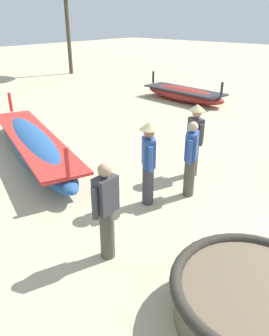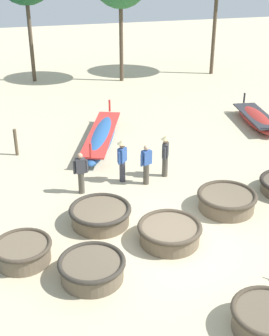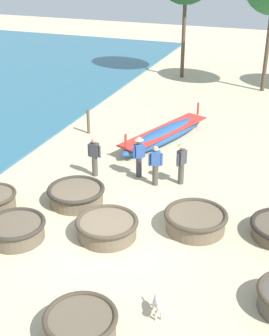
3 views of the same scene
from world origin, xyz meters
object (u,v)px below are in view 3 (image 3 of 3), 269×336
at_px(long_boat_white_hull, 165,135).
at_px(fisherman_by_coracle, 155,165).
at_px(dog, 158,304).
at_px(fisherman_standing_right, 94,156).
at_px(coracle_far_left, 81,325).
at_px(coracle_nearest, 76,194).
at_px(coracle_weathered, 16,229).
at_px(fisherman_standing_left, 182,160).
at_px(coracle_center, 196,220).
at_px(mooring_post_mid_beach, 88,122).
at_px(fisherman_crouching, 139,154).
at_px(coracle_upturned, 107,227).

height_order(long_boat_white_hull, fisherman_by_coracle, fisherman_by_coracle).
bearing_deg(dog, fisherman_standing_right, 126.08).
xyz_separation_m(coracle_far_left, coracle_nearest, (-2.91, 5.48, -0.02)).
height_order(fisherman_by_coracle, fisherman_standing_right, same).
distance_m(coracle_weathered, coracle_nearest, 2.72).
height_order(coracle_nearest, fisherman_standing_left, fisherman_standing_left).
distance_m(coracle_center, fisherman_standing_left, 3.19).
distance_m(coracle_weathered, mooring_post_mid_beach, 8.88).
relative_size(coracle_center, coracle_nearest, 1.01).
bearing_deg(fisherman_standing_right, coracle_far_left, -67.25).
bearing_deg(dog, coracle_weathered, 162.36).
bearing_deg(coracle_center, fisherman_crouching, 135.95).
distance_m(coracle_upturned, mooring_post_mid_beach, 8.73).
distance_m(coracle_upturned, coracle_weathered, 2.78).
relative_size(coracle_nearest, fisherman_standing_right, 1.28).
relative_size(long_boat_white_hull, fisherman_crouching, 3.49).
distance_m(coracle_upturned, fisherman_standing_right, 4.26).
relative_size(coracle_far_left, dog, 2.75).
bearing_deg(coracle_nearest, fisherman_by_coracle, 46.09).
relative_size(coracle_far_left, fisherman_standing_right, 1.11).
distance_m(fisherman_crouching, fisherman_standing_right, 1.71).
bearing_deg(dog, coracle_far_left, -139.61).
bearing_deg(coracle_nearest, dog, -44.12).
height_order(coracle_weathered, coracle_nearest, coracle_weathered).
xyz_separation_m(coracle_center, mooring_post_mid_beach, (-6.75, 6.27, 0.25)).
bearing_deg(dog, fisherman_standing_left, 101.01).
xyz_separation_m(coracle_upturned, fisherman_by_coracle, (0.32, 3.76, 0.51)).
xyz_separation_m(dog, mooring_post_mid_beach, (-6.82, 10.32, 0.21)).
relative_size(coracle_nearest, fisherman_standing_left, 1.20).
bearing_deg(fisherman_crouching, coracle_upturned, -83.36).
height_order(coracle_center, long_boat_white_hull, long_boat_white_hull).
distance_m(fisherman_standing_left, dog, 7.06).
bearing_deg(fisherman_crouching, fisherman_by_coracle, -27.88).
bearing_deg(long_boat_white_hull, fisherman_crouching, -88.44).
distance_m(long_boat_white_hull, dog, 11.03).
relative_size(long_boat_white_hull, mooring_post_mid_beach, 5.00).
relative_size(coracle_nearest, fisherman_by_coracle, 1.28).
bearing_deg(fisherman_standing_right, fisherman_by_coracle, 2.08).
bearing_deg(fisherman_crouching, coracle_center, -44.05).
xyz_separation_m(coracle_upturned, dog, (2.54, -2.72, 0.04)).
relative_size(coracle_weathered, fisherman_crouching, 1.10).
height_order(fisherman_crouching, fisherman_by_coracle, fisherman_crouching).
height_order(coracle_center, coracle_nearest, coracle_center).
bearing_deg(mooring_post_mid_beach, coracle_nearest, -68.07).
height_order(coracle_upturned, coracle_weathered, coracle_weathered).
bearing_deg(coracle_far_left, dog, 40.39).
bearing_deg(coracle_far_left, coracle_center, 75.34).
height_order(coracle_upturned, fisherman_by_coracle, fisherman_by_coracle).
xyz_separation_m(fisherman_crouching, fisherman_by_coracle, (0.81, -0.43, -0.12)).
relative_size(coracle_upturned, coracle_weathered, 1.06).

